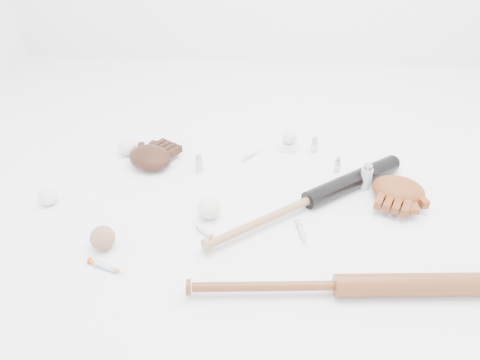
# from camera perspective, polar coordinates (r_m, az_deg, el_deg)

# --- Properties ---
(bat_dark) EXTENTS (0.80, 0.65, 0.07)m
(bat_dark) POSITION_cam_1_polar(r_m,az_deg,el_deg) (1.76, 8.45, -2.41)
(bat_dark) COLOR black
(bat_dark) RESTS_ON ground
(bat_wood) EXTENTS (0.95, 0.15, 0.07)m
(bat_wood) POSITION_cam_1_polar(r_m,az_deg,el_deg) (1.45, 11.85, -12.48)
(bat_wood) COLOR brown
(bat_wood) RESTS_ON ground
(glove_dark) EXTENTS (0.32, 0.32, 0.08)m
(glove_dark) POSITION_cam_1_polar(r_m,az_deg,el_deg) (2.01, -10.88, 2.75)
(glove_dark) COLOR black
(glove_dark) RESTS_ON ground
(glove_tan) EXTENTS (0.31, 0.31, 0.09)m
(glove_tan) POSITION_cam_1_polar(r_m,az_deg,el_deg) (1.88, 18.75, -1.16)
(glove_tan) COLOR brown
(glove_tan) RESTS_ON ground
(trading_card) EXTENTS (0.08, 0.10, 0.00)m
(trading_card) POSITION_cam_1_polar(r_m,az_deg,el_deg) (2.13, -8.45, 3.65)
(trading_card) COLOR gold
(trading_card) RESTS_ON ground
(pedestal) EXTENTS (0.07, 0.07, 0.04)m
(pedestal) POSITION_cam_1_polar(r_m,az_deg,el_deg) (2.11, 5.98, 4.09)
(pedestal) COLOR white
(pedestal) RESTS_ON ground
(baseball_on_pedestal) EXTENTS (0.06, 0.06, 0.06)m
(baseball_on_pedestal) POSITION_cam_1_polar(r_m,az_deg,el_deg) (2.09, 6.06, 5.25)
(baseball_on_pedestal) COLOR silver
(baseball_on_pedestal) RESTS_ON pedestal
(baseball_left) EXTENTS (0.07, 0.07, 0.07)m
(baseball_left) POSITION_cam_1_polar(r_m,az_deg,el_deg) (1.90, -22.38, -1.86)
(baseball_left) COLOR silver
(baseball_left) RESTS_ON ground
(baseball_upper) EXTENTS (0.08, 0.08, 0.08)m
(baseball_upper) POSITION_cam_1_polar(r_m,az_deg,el_deg) (2.11, -13.58, 3.93)
(baseball_upper) COLOR silver
(baseball_upper) RESTS_ON ground
(baseball_mid) EXTENTS (0.08, 0.08, 0.08)m
(baseball_mid) POSITION_cam_1_polar(r_m,az_deg,el_deg) (1.69, -3.76, -3.46)
(baseball_mid) COLOR silver
(baseball_mid) RESTS_ON ground
(baseball_aged) EXTENTS (0.08, 0.08, 0.08)m
(baseball_aged) POSITION_cam_1_polar(r_m,az_deg,el_deg) (1.63, -16.40, -6.79)
(baseball_aged) COLOR #8C6543
(baseball_aged) RESTS_ON ground
(syringe_0) EXTENTS (0.16, 0.08, 0.02)m
(syringe_0) POSITION_cam_1_polar(r_m,az_deg,el_deg) (1.57, -16.00, -10.15)
(syringe_0) COLOR #ADBCC6
(syringe_0) RESTS_ON ground
(syringe_1) EXTENTS (0.12, 0.11, 0.02)m
(syringe_1) POSITION_cam_1_polar(r_m,az_deg,el_deg) (1.64, -4.30, -6.41)
(syringe_1) COLOR #ADBCC6
(syringe_1) RESTS_ON ground
(syringe_2) EXTENTS (0.10, 0.13, 0.02)m
(syringe_2) POSITION_cam_1_polar(r_m,az_deg,el_deg) (2.06, 1.28, 3.04)
(syringe_2) COLOR #ADBCC6
(syringe_2) RESTS_ON ground
(syringe_3) EXTENTS (0.06, 0.15, 0.02)m
(syringe_3) POSITION_cam_1_polar(r_m,az_deg,el_deg) (1.65, 7.50, -6.30)
(syringe_3) COLOR #ADBCC6
(syringe_3) RESTS_ON ground
(vial_0) EXTENTS (0.03, 0.03, 0.07)m
(vial_0) POSITION_cam_1_polar(r_m,az_deg,el_deg) (1.98, 11.77, 1.82)
(vial_0) COLOR #B1BBC2
(vial_0) RESTS_ON ground
(vial_1) EXTENTS (0.03, 0.03, 0.07)m
(vial_1) POSITION_cam_1_polar(r_m,az_deg,el_deg) (2.10, 9.05, 4.24)
(vial_1) COLOR #B1BBC2
(vial_1) RESTS_ON ground
(vial_2) EXTENTS (0.03, 0.03, 0.08)m
(vial_2) POSITION_cam_1_polar(r_m,az_deg,el_deg) (1.95, -5.01, 2.02)
(vial_2) COLOR #B1BBC2
(vial_2) RESTS_ON ground
(vial_3) EXTENTS (0.05, 0.05, 0.11)m
(vial_3) POSITION_cam_1_polar(r_m,az_deg,el_deg) (1.90, 15.13, 0.40)
(vial_3) COLOR #B1BBC2
(vial_3) RESTS_ON ground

